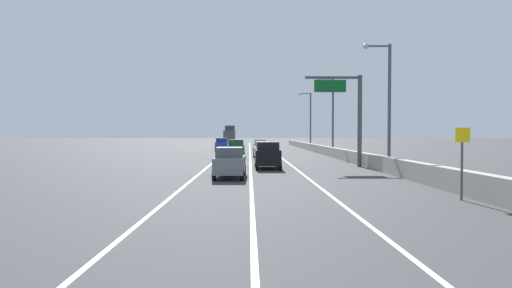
{
  "coord_description": "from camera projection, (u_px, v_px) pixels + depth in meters",
  "views": [
    {
      "loc": [
        -2.11,
        -2.55,
        2.79
      ],
      "look_at": [
        -1.42,
        41.14,
        1.66
      ],
      "focal_mm": 30.45,
      "sensor_mm": 36.0,
      "label": 1
    }
  ],
  "objects": [
    {
      "name": "jersey_barrier_right",
      "position": [
        347.0,
        155.0,
        42.74
      ],
      "size": [
        0.6,
        120.0,
        1.1
      ],
      "primitive_type": "cube",
      "color": "#9E998E",
      "rests_on": "ground_plane"
    },
    {
      "name": "car_gray_1",
      "position": [
        230.0,
        162.0,
        26.81
      ],
      "size": [
        1.93,
        4.57,
        1.91
      ],
      "color": "slate",
      "rests_on": "ground_plane"
    },
    {
      "name": "lane_stripe_left",
      "position": [
        224.0,
        154.0,
        57.54
      ],
      "size": [
        0.16,
        130.0,
        0.0
      ],
      "primitive_type": "cube",
      "color": "silver",
      "rests_on": "ground_plane"
    },
    {
      "name": "speed_advisory_sign",
      "position": [
        462.0,
        158.0,
        17.84
      ],
      "size": [
        0.6,
        0.11,
        3.0
      ],
      "color": "#4C4C51",
      "rests_on": "ground_plane"
    },
    {
      "name": "lane_stripe_center",
      "position": [
        250.0,
        154.0,
        57.6
      ],
      "size": [
        0.16,
        130.0,
        0.0
      ],
      "primitive_type": "cube",
      "color": "silver",
      "rests_on": "ground_plane"
    },
    {
      "name": "lane_stripe_right",
      "position": [
        276.0,
        154.0,
        57.65
      ],
      "size": [
        0.16,
        130.0,
        0.0
      ],
      "primitive_type": "cube",
      "color": "silver",
      "rests_on": "ground_plane"
    },
    {
      "name": "car_white_2",
      "position": [
        262.0,
        150.0,
        46.77
      ],
      "size": [
        1.94,
        4.62,
        1.88
      ],
      "color": "white",
      "rests_on": "ground_plane"
    },
    {
      "name": "ground_plane",
      "position": [
        263.0,
        151.0,
        66.63
      ],
      "size": [
        320.0,
        320.0,
        0.0
      ],
      "primitive_type": "plane",
      "color": "#38383A"
    },
    {
      "name": "overhead_sign_gantry",
      "position": [
        351.0,
        109.0,
        35.47
      ],
      "size": [
        4.68,
        0.36,
        7.5
      ],
      "color": "#47474C",
      "rests_on": "ground_plane"
    },
    {
      "name": "lamp_post_right_third",
      "position": [
        331.0,
        110.0,
        52.1
      ],
      "size": [
        2.14,
        0.44,
        9.48
      ],
      "color": "#4C4C51",
      "rests_on": "ground_plane"
    },
    {
      "name": "lamp_post_right_second",
      "position": [
        386.0,
        97.0,
        32.47
      ],
      "size": [
        2.14,
        0.44,
        9.48
      ],
      "color": "#4C4C51",
      "rests_on": "ground_plane"
    },
    {
      "name": "car_blue_5",
      "position": [
        222.0,
        145.0,
        66.33
      ],
      "size": [
        1.94,
        4.79,
        2.0
      ],
      "color": "#1E389E",
      "rests_on": "ground_plane"
    },
    {
      "name": "car_green_0",
      "position": [
        236.0,
        148.0,
        49.34
      ],
      "size": [
        1.93,
        4.09,
        2.04
      ],
      "color": "#196033",
      "rests_on": "ground_plane"
    },
    {
      "name": "lamp_post_right_fourth",
      "position": [
        309.0,
        117.0,
        71.74
      ],
      "size": [
        2.14,
        0.44,
        9.48
      ],
      "color": "#4C4C51",
      "rests_on": "ground_plane"
    },
    {
      "name": "car_black_4",
      "position": [
        267.0,
        155.0,
        33.77
      ],
      "size": [
        1.97,
        4.52,
        2.08
      ],
      "color": "black",
      "rests_on": "ground_plane"
    },
    {
      "name": "box_truck",
      "position": [
        230.0,
        136.0,
        93.41
      ],
      "size": [
        2.54,
        7.75,
        4.37
      ],
      "color": "#4C4C51",
      "rests_on": "ground_plane"
    },
    {
      "name": "car_silver_3",
      "position": [
        260.0,
        146.0,
        61.45
      ],
      "size": [
        1.97,
        4.14,
        1.86
      ],
      "color": "#B7B7BC",
      "rests_on": "ground_plane"
    }
  ]
}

